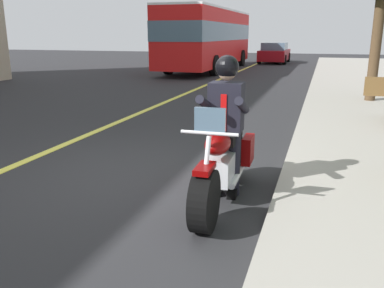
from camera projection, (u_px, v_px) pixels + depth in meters
ground_plane at (137, 176)px, 5.82m from camera, size 80.00×80.00×0.00m
lane_center_stripe at (23, 162)px, 6.42m from camera, size 60.00×0.16×0.01m
motorcycle_main at (222, 165)px, 4.86m from camera, size 2.22×0.63×1.26m
rider_main at (226, 114)px, 4.89m from camera, size 0.63×0.56×1.74m
bus_near at (209, 36)px, 22.59m from camera, size 11.05×2.70×3.30m
car_silver at (275, 53)px, 28.51m from camera, size 4.60×1.92×1.40m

